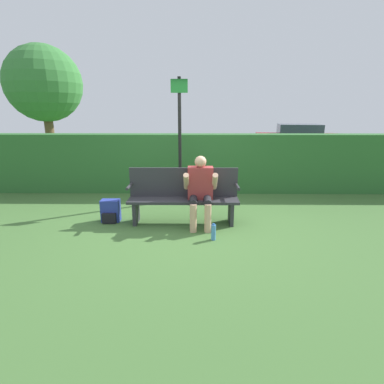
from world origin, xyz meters
The scene contains 9 objects.
ground_plane centered at (0.00, 0.00, 0.00)m, with size 40.00×40.00×0.00m, color #426B33.
hedge_back centered at (0.00, 2.13, 0.68)m, with size 12.00×0.48×1.37m.
park_bench centered at (0.00, 0.07, 0.48)m, with size 1.88×0.40×0.94m.
person_seated centered at (0.29, -0.06, 0.64)m, with size 0.56×0.60×1.17m.
backpack centered at (-1.28, 0.06, 0.19)m, with size 0.32×0.25×0.39m.
water_bottle centered at (0.48, -0.70, 0.12)m, with size 0.07×0.07×0.26m.
signpost centered at (-0.12, 1.41, 1.43)m, with size 0.34×0.09×2.54m.
parked_car centered at (5.13, 9.69, 0.61)m, with size 4.23×2.51×1.26m.
tree centered at (-4.55, 4.98, 2.68)m, with size 2.33×2.33×3.86m.
Camera 1 is at (0.21, -4.89, 1.90)m, focal length 28.00 mm.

